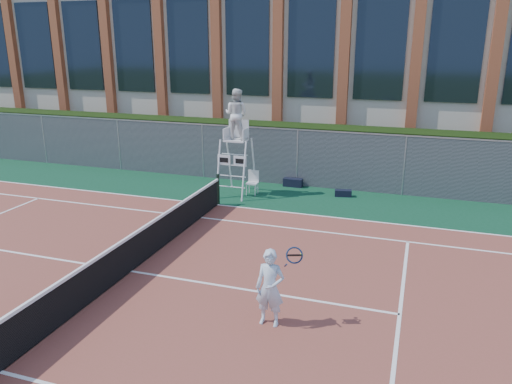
% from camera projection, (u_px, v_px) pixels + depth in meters
% --- Properties ---
extents(ground, '(120.00, 120.00, 0.00)m').
position_uv_depth(ground, '(131.00, 272.00, 12.28)').
color(ground, '#233814').
extents(apron, '(36.00, 20.00, 0.01)m').
position_uv_depth(apron, '(151.00, 256.00, 13.19)').
color(apron, '#0D3C21').
rests_on(apron, ground).
extents(tennis_court, '(23.77, 10.97, 0.02)m').
position_uv_depth(tennis_court, '(131.00, 272.00, 12.28)').
color(tennis_court, brown).
rests_on(tennis_court, apron).
extents(tennis_net, '(0.10, 11.30, 1.10)m').
position_uv_depth(tennis_net, '(129.00, 252.00, 12.13)').
color(tennis_net, black).
rests_on(tennis_net, ground).
extents(fence, '(40.00, 0.06, 2.20)m').
position_uv_depth(fence, '(249.00, 155.00, 19.95)').
color(fence, '#595E60').
rests_on(fence, ground).
extents(hedge, '(40.00, 1.40, 2.20)m').
position_uv_depth(hedge, '(258.00, 149.00, 21.04)').
color(hedge, black).
rests_on(hedge, ground).
extents(building, '(45.00, 10.60, 8.22)m').
position_uv_depth(building, '(303.00, 66.00, 27.37)').
color(building, beige).
rests_on(building, ground).
extents(umpire_chair, '(1.09, 1.68, 3.91)m').
position_uv_depth(umpire_chair, '(236.00, 117.00, 17.81)').
color(umpire_chair, white).
rests_on(umpire_chair, ground).
extents(plastic_chair, '(0.42, 0.42, 0.88)m').
position_uv_depth(plastic_chair, '(253.00, 180.00, 18.44)').
color(plastic_chair, silver).
rests_on(plastic_chair, apron).
extents(sports_bag_near, '(0.75, 0.31, 0.32)m').
position_uv_depth(sports_bag_near, '(293.00, 182.00, 19.46)').
color(sports_bag_near, black).
rests_on(sports_bag_near, apron).
extents(sports_bag_far, '(0.64, 0.37, 0.24)m').
position_uv_depth(sports_bag_far, '(343.00, 193.00, 18.23)').
color(sports_bag_far, black).
rests_on(sports_bag_far, apron).
extents(tennis_player, '(0.90, 0.62, 1.61)m').
position_uv_depth(tennis_player, '(270.00, 288.00, 9.77)').
color(tennis_player, silver).
rests_on(tennis_player, tennis_court).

